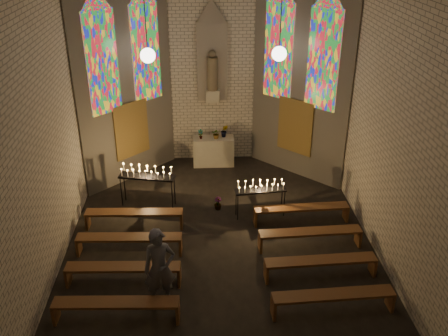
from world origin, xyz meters
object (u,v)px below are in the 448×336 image
at_px(altar, 213,151).
at_px(votive_stand_left, 147,174).
at_px(aisle_flower_pot, 218,203).
at_px(visitor, 160,268).
at_px(votive_stand_right, 261,188).

relative_size(altar, votive_stand_left, 0.83).
height_order(aisle_flower_pot, votive_stand_left, votive_stand_left).
height_order(altar, aisle_flower_pot, altar).
bearing_deg(aisle_flower_pot, visitor, -110.06).
relative_size(votive_stand_left, visitor, 0.89).
relative_size(aisle_flower_pot, visitor, 0.20).
relative_size(aisle_flower_pot, votive_stand_left, 0.23).
relative_size(votive_stand_left, votive_stand_right, 1.15).
xyz_separation_m(aisle_flower_pot, visitor, (-1.43, -3.92, 0.76)).
height_order(altar, visitor, visitor).
bearing_deg(visitor, votive_stand_left, 86.65).
bearing_deg(votive_stand_right, altar, 103.61).
bearing_deg(visitor, votive_stand_right, 41.42).
distance_m(altar, aisle_flower_pot, 3.03).
height_order(altar, votive_stand_left, votive_stand_left).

